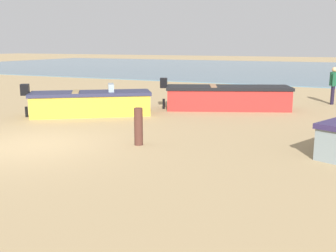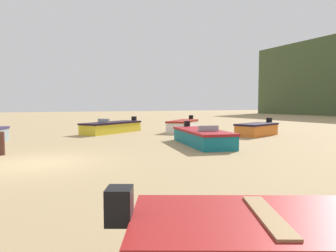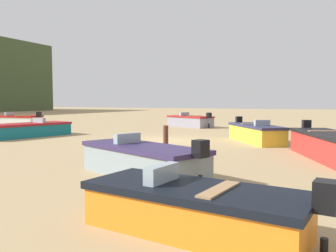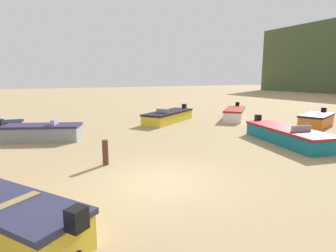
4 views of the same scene
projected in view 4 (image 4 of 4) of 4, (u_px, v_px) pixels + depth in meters
name	position (u px, v px, depth m)	size (l,w,h in m)	color
ground_plane	(162.00, 181.00, 8.92)	(160.00, 160.00, 0.00)	tan
boat_orange_0	(316.00, 120.00, 18.88)	(2.68, 3.77, 1.15)	orange
boat_white_4	(235.00, 114.00, 21.87)	(3.91, 3.98, 1.19)	white
boat_yellow_5	(169.00, 116.00, 20.61)	(4.27, 5.22, 1.12)	gold
boat_yellow_7	(1.00, 216.00, 5.81)	(4.35, 3.56, 1.19)	gold
boat_teal_8	(288.00, 135.00, 14.05)	(5.54, 2.78, 1.11)	#136A7A
boat_grey_9	(42.00, 132.00, 14.63)	(2.85, 4.28, 1.17)	gray
mooring_post_near_water	(105.00, 152.00, 10.54)	(0.23, 0.23, 0.98)	#4C2A22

